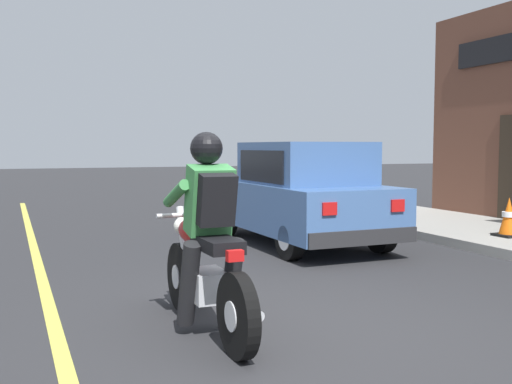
% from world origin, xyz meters
% --- Properties ---
extents(ground_plane, '(80.00, 80.00, 0.00)m').
position_xyz_m(ground_plane, '(0.00, 0.00, 0.00)').
color(ground_plane, '#2B2B2D').
extents(lane_stripe, '(0.12, 19.80, 0.01)m').
position_xyz_m(lane_stripe, '(-1.80, 3.00, 0.00)').
color(lane_stripe, '#D1C64C').
rests_on(lane_stripe, ground).
extents(motorcycle_with_rider, '(0.56, 2.02, 1.62)m').
position_xyz_m(motorcycle_with_rider, '(-0.66, 0.41, 0.68)').
color(motorcycle_with_rider, black).
rests_on(motorcycle_with_rider, ground).
extents(car_hatchback, '(1.69, 3.80, 1.57)m').
position_xyz_m(car_hatchback, '(2.01, 4.07, 0.77)').
color(car_hatchback, black).
rests_on(car_hatchback, ground).
extents(traffic_cone, '(0.36, 0.36, 0.60)m').
position_xyz_m(traffic_cone, '(4.89, 2.72, 0.43)').
color(traffic_cone, black).
rests_on(traffic_cone, sidewalk_curb).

